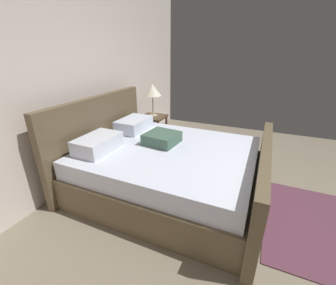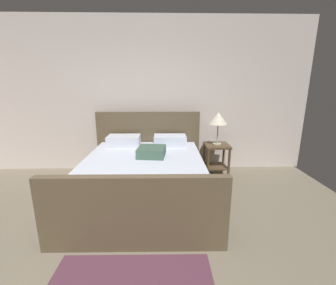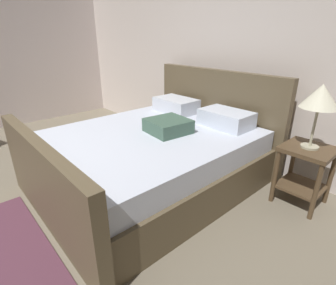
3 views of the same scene
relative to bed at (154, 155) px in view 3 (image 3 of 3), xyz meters
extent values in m
cube|color=silver|center=(-0.16, 1.31, 1.10)|extent=(6.51, 0.12, 2.89)
cube|color=brown|center=(0.00, -0.05, -0.15)|extent=(1.83, 2.12, 0.40)
cube|color=brown|center=(0.01, 1.05, 0.24)|extent=(1.93, 0.12, 1.18)
cube|color=brown|center=(-0.01, -1.15, 0.06)|extent=(1.93, 0.12, 0.82)
cube|color=silver|center=(0.00, -0.05, 0.16)|extent=(1.75, 2.06, 0.22)
cube|color=silver|center=(-0.40, 0.72, 0.36)|extent=(0.56, 0.37, 0.18)
cube|color=silver|center=(0.41, 0.71, 0.36)|extent=(0.56, 0.37, 0.18)
cube|color=#426151|center=(0.12, 0.11, 0.34)|extent=(0.44, 0.44, 0.14)
cube|color=brown|center=(1.28, 0.83, 0.23)|extent=(0.44, 0.44, 0.04)
cube|color=brown|center=(1.28, 0.83, -0.17)|extent=(0.40, 0.40, 0.02)
cylinder|color=brown|center=(1.09, 0.64, -0.07)|extent=(0.04, 0.04, 0.56)
cylinder|color=brown|center=(1.47, 0.64, -0.07)|extent=(0.04, 0.04, 0.56)
cylinder|color=brown|center=(1.09, 1.02, -0.07)|extent=(0.04, 0.04, 0.56)
cylinder|color=brown|center=(1.47, 1.02, -0.07)|extent=(0.04, 0.04, 0.56)
cylinder|color=#B7B293|center=(1.28, 0.83, 0.26)|extent=(0.16, 0.16, 0.02)
cylinder|color=#B7B293|center=(1.28, 0.83, 0.45)|extent=(0.02, 0.02, 0.36)
cone|color=#F4EFCE|center=(1.28, 0.83, 0.74)|extent=(0.33, 0.33, 0.21)
camera|label=1|loc=(-2.32, -1.04, 1.41)|focal=23.65mm
camera|label=2|loc=(0.28, -3.22, 1.35)|focal=24.56mm
camera|label=3|loc=(2.03, -1.66, 1.23)|focal=27.91mm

